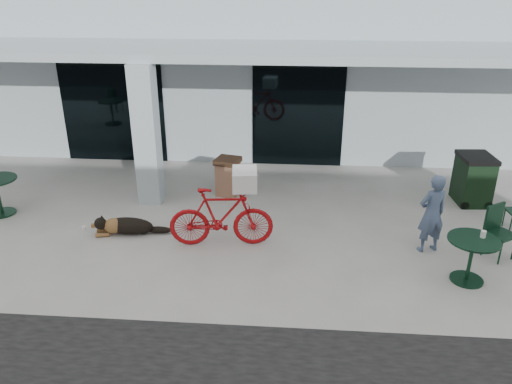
# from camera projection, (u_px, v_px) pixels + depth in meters

# --- Properties ---
(ground) EXTENTS (80.00, 80.00, 0.00)m
(ground) POSITION_uv_depth(u_px,v_px,m) (199.00, 254.00, 9.30)
(ground) COLOR #B8B6AE
(ground) RESTS_ON ground
(building) EXTENTS (22.00, 7.00, 4.50)m
(building) POSITION_uv_depth(u_px,v_px,m) (243.00, 60.00, 16.17)
(building) COLOR #A0AEB5
(building) RESTS_ON ground
(storefront_glass_left) EXTENTS (2.80, 0.06, 2.70)m
(storefront_glass_left) POSITION_uv_depth(u_px,v_px,m) (114.00, 113.00, 13.54)
(storefront_glass_left) COLOR black
(storefront_glass_left) RESTS_ON ground
(storefront_glass_right) EXTENTS (2.40, 0.06, 2.70)m
(storefront_glass_right) POSITION_uv_depth(u_px,v_px,m) (298.00, 116.00, 13.19)
(storefront_glass_right) COLOR black
(storefront_glass_right) RESTS_ON ground
(column) EXTENTS (0.50, 0.50, 3.12)m
(column) POSITION_uv_depth(u_px,v_px,m) (147.00, 136.00, 10.89)
(column) COLOR #A0AEB5
(column) RESTS_ON ground
(overhang) EXTENTS (22.00, 2.80, 0.18)m
(overhang) POSITION_uv_depth(u_px,v_px,m) (221.00, 50.00, 11.31)
(overhang) COLOR #A0AEB5
(overhang) RESTS_ON column
(bicycle) EXTENTS (2.02, 0.76, 1.18)m
(bicycle) POSITION_uv_depth(u_px,v_px,m) (221.00, 217.00, 9.40)
(bicycle) COLOR #A80D11
(bicycle) RESTS_ON ground
(laundry_basket) EXTENTS (0.50, 0.64, 0.35)m
(laundry_basket) POSITION_uv_depth(u_px,v_px,m) (245.00, 179.00, 9.11)
(laundry_basket) COLOR white
(laundry_basket) RESTS_ON bicycle
(dog) EXTENTS (1.22, 0.63, 0.39)m
(dog) POSITION_uv_depth(u_px,v_px,m) (128.00, 225.00, 9.98)
(dog) COLOR black
(dog) RESTS_ON ground
(cup_near_dog) EXTENTS (0.10, 0.10, 0.09)m
(cup_near_dog) POSITION_uv_depth(u_px,v_px,m) (84.00, 228.00, 10.15)
(cup_near_dog) COLOR white
(cup_near_dog) RESTS_ON ground
(cafe_table_far) EXTENTS (0.94, 0.94, 0.80)m
(cafe_table_far) POSITION_uv_depth(u_px,v_px,m) (470.00, 260.00, 8.35)
(cafe_table_far) COLOR #11311F
(cafe_table_far) RESTS_ON ground
(cafe_chair_far_a) EXTENTS (0.64, 0.66, 1.00)m
(cafe_chair_far_a) POSITION_uv_depth(u_px,v_px,m) (501.00, 233.00, 9.01)
(cafe_chair_far_a) COLOR #11311F
(cafe_chair_far_a) RESTS_ON ground
(person) EXTENTS (0.65, 0.54, 1.53)m
(person) POSITION_uv_depth(u_px,v_px,m) (432.00, 214.00, 9.15)
(person) COLOR #445572
(person) RESTS_ON ground
(cup_on_table) EXTENTS (0.10, 0.10, 0.12)m
(cup_on_table) POSITION_uv_depth(u_px,v_px,m) (483.00, 234.00, 8.23)
(cup_on_table) COLOR white
(cup_on_table) RESTS_ON cafe_table_far
(trash_receptacle) EXTENTS (0.64, 0.64, 0.90)m
(trash_receptacle) POSITION_uv_depth(u_px,v_px,m) (228.00, 177.00, 11.67)
(trash_receptacle) COLOR brown
(trash_receptacle) RESTS_ON ground
(wheeled_bin) EXTENTS (0.75, 0.93, 1.13)m
(wheeled_bin) POSITION_uv_depth(u_px,v_px,m) (473.00, 179.00, 11.23)
(wheeled_bin) COLOR black
(wheeled_bin) RESTS_ON ground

